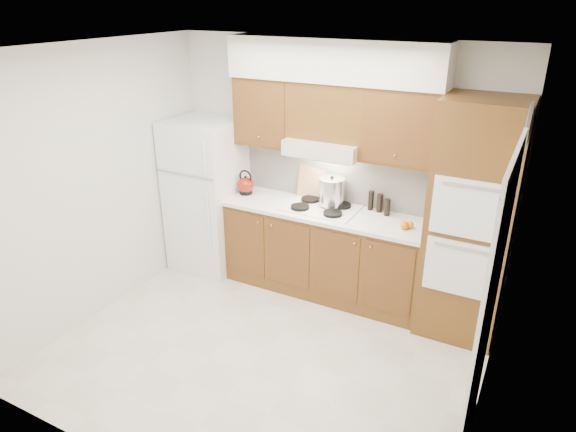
# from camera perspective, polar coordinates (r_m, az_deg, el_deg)

# --- Properties ---
(floor) EXTENTS (3.60, 3.60, 0.00)m
(floor) POSITION_cam_1_polar(r_m,az_deg,el_deg) (4.80, -2.47, -14.68)
(floor) COLOR beige
(floor) RESTS_ON ground
(ceiling) EXTENTS (3.60, 3.60, 0.00)m
(ceiling) POSITION_cam_1_polar(r_m,az_deg,el_deg) (3.80, -3.18, 17.97)
(ceiling) COLOR white
(ceiling) RESTS_ON wall_back
(wall_back) EXTENTS (3.60, 0.02, 2.60)m
(wall_back) POSITION_cam_1_polar(r_m,az_deg,el_deg) (5.39, 5.30, 5.38)
(wall_back) COLOR silver
(wall_back) RESTS_ON floor
(wall_left) EXTENTS (0.02, 3.00, 2.60)m
(wall_left) POSITION_cam_1_polar(r_m,az_deg,el_deg) (5.22, -20.17, 3.40)
(wall_left) COLOR silver
(wall_left) RESTS_ON floor
(wall_right) EXTENTS (0.02, 3.00, 2.60)m
(wall_right) POSITION_cam_1_polar(r_m,az_deg,el_deg) (3.65, 22.57, -5.56)
(wall_right) COLOR silver
(wall_right) RESTS_ON floor
(fridge) EXTENTS (0.75, 0.72, 1.72)m
(fridge) POSITION_cam_1_polar(r_m,az_deg,el_deg) (5.90, -8.94, 2.26)
(fridge) COLOR white
(fridge) RESTS_ON floor
(base_cabinets) EXTENTS (2.11, 0.60, 0.90)m
(base_cabinets) POSITION_cam_1_polar(r_m,az_deg,el_deg) (5.45, 3.99, -4.06)
(base_cabinets) COLOR brown
(base_cabinets) RESTS_ON floor
(countertop) EXTENTS (2.13, 0.62, 0.04)m
(countertop) POSITION_cam_1_polar(r_m,az_deg,el_deg) (5.24, 4.09, 0.46)
(countertop) COLOR white
(countertop) RESTS_ON base_cabinets
(backsplash) EXTENTS (2.11, 0.03, 0.56)m
(backsplash) POSITION_cam_1_polar(r_m,az_deg,el_deg) (5.39, 5.45, 4.48)
(backsplash) COLOR white
(backsplash) RESTS_ON countertop
(oven_cabinet) EXTENTS (0.70, 0.65, 2.20)m
(oven_cabinet) POSITION_cam_1_polar(r_m,az_deg,el_deg) (4.82, 19.63, -0.69)
(oven_cabinet) COLOR brown
(oven_cabinet) RESTS_ON floor
(upper_cab_left) EXTENTS (0.63, 0.33, 0.70)m
(upper_cab_left) POSITION_cam_1_polar(r_m,az_deg,el_deg) (5.41, -2.32, 11.56)
(upper_cab_left) COLOR brown
(upper_cab_left) RESTS_ON wall_back
(upper_cab_right) EXTENTS (0.73, 0.33, 0.70)m
(upper_cab_right) POSITION_cam_1_polar(r_m,az_deg,el_deg) (4.87, 12.66, 9.70)
(upper_cab_right) COLOR brown
(upper_cab_right) RESTS_ON wall_back
(range_hood) EXTENTS (0.75, 0.45, 0.15)m
(range_hood) POSITION_cam_1_polar(r_m,az_deg,el_deg) (5.12, 4.17, 7.67)
(range_hood) COLOR silver
(range_hood) RESTS_ON wall_back
(upper_cab_over_hood) EXTENTS (0.75, 0.33, 0.55)m
(upper_cab_over_hood) POSITION_cam_1_polar(r_m,az_deg,el_deg) (5.09, 4.57, 11.62)
(upper_cab_over_hood) COLOR brown
(upper_cab_over_hood) RESTS_ON range_hood
(soffit) EXTENTS (2.13, 0.36, 0.40)m
(soffit) POSITION_cam_1_polar(r_m,az_deg,el_deg) (4.98, 5.23, 16.88)
(soffit) COLOR silver
(soffit) RESTS_ON wall_back
(cooktop) EXTENTS (0.74, 0.50, 0.01)m
(cooktop) POSITION_cam_1_polar(r_m,az_deg,el_deg) (5.27, 3.69, 0.90)
(cooktop) COLOR white
(cooktop) RESTS_ON countertop
(doorway) EXTENTS (0.02, 0.90, 2.10)m
(doorway) POSITION_cam_1_polar(r_m,az_deg,el_deg) (3.47, 21.05, -11.69)
(doorway) COLOR black
(doorway) RESTS_ON floor
(wall_clock) EXTENTS (0.02, 0.30, 0.30)m
(wall_clock) POSITION_cam_1_polar(r_m,az_deg,el_deg) (3.89, 25.24, 9.22)
(wall_clock) COLOR #3F3833
(wall_clock) RESTS_ON wall_right
(kettle) EXTENTS (0.19, 0.19, 0.18)m
(kettle) POSITION_cam_1_polar(r_m,az_deg,el_deg) (5.63, -4.72, 3.41)
(kettle) COLOR maroon
(kettle) RESTS_ON countertop
(cutting_board) EXTENTS (0.30, 0.11, 0.39)m
(cutting_board) POSITION_cam_1_polar(r_m,az_deg,el_deg) (5.49, 2.60, 4.04)
(cutting_board) COLOR tan
(cutting_board) RESTS_ON countertop
(stock_pot) EXTENTS (0.29, 0.29, 0.27)m
(stock_pot) POSITION_cam_1_polar(r_m,az_deg,el_deg) (5.27, 4.85, 2.71)
(stock_pot) COLOR silver
(stock_pot) RESTS_ON cooktop
(condiment_a) EXTENTS (0.06, 0.06, 0.20)m
(condiment_a) POSITION_cam_1_polar(r_m,az_deg,el_deg) (5.26, 9.20, 1.72)
(condiment_a) COLOR black
(condiment_a) RESTS_ON countertop
(condiment_b) EXTENTS (0.07, 0.07, 0.19)m
(condiment_b) POSITION_cam_1_polar(r_m,az_deg,el_deg) (5.22, 10.16, 1.44)
(condiment_b) COLOR black
(condiment_b) RESTS_ON countertop
(condiment_c) EXTENTS (0.08, 0.08, 0.17)m
(condiment_c) POSITION_cam_1_polar(r_m,az_deg,el_deg) (5.16, 10.97, 0.95)
(condiment_c) COLOR black
(condiment_c) RESTS_ON countertop
(orange_near) EXTENTS (0.10, 0.10, 0.08)m
(orange_near) POSITION_cam_1_polar(r_m,az_deg,el_deg) (4.90, 12.81, -1.02)
(orange_near) COLOR orange
(orange_near) RESTS_ON countertop
(orange_far) EXTENTS (0.09, 0.09, 0.07)m
(orange_far) POSITION_cam_1_polar(r_m,az_deg,el_deg) (4.93, 13.40, -0.96)
(orange_far) COLOR #F79D0D
(orange_far) RESTS_ON countertop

